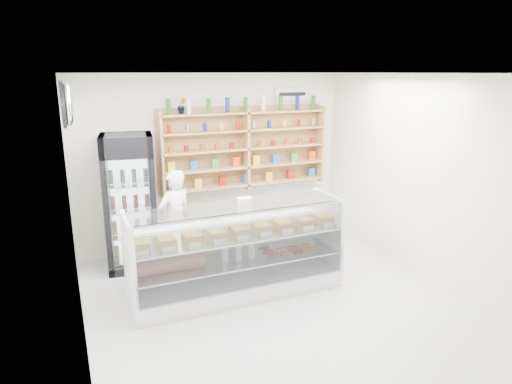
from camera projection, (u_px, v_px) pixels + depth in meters
name	position (u px, v px, depth m)	size (l,w,h in m)	color
room	(283.00, 199.00, 5.26)	(5.00, 5.00, 5.00)	#B0B0B5
display_counter	(237.00, 268.00, 5.95)	(2.75, 0.82, 1.20)	white
shop_worker	(175.00, 220.00, 6.57)	(0.54, 0.36, 1.49)	silver
drinks_cooler	(130.00, 203.00, 6.56)	(0.80, 0.79, 1.98)	black
wall_shelving	(246.00, 149.00, 7.47)	(2.84, 0.28, 1.33)	tan
potted_plant	(182.00, 105.00, 6.89)	(0.14, 0.11, 0.26)	#1E6626
security_mirror	(68.00, 105.00, 5.22)	(0.15, 0.50, 0.50)	silver
wall_sign	(292.00, 94.00, 7.72)	(0.62, 0.03, 0.20)	white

